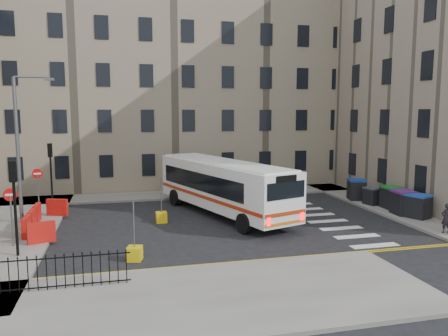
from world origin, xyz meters
name	(u,v)px	position (x,y,z in m)	size (l,w,h in m)	color
ground	(255,220)	(0.00, 0.00, 0.00)	(120.00, 120.00, 0.00)	black
pavement_north	(143,196)	(-6.00, 8.60, 0.07)	(36.00, 3.20, 0.15)	slate
pavement_east	(357,199)	(9.00, 4.00, 0.07)	(2.40, 26.00, 0.15)	slate
pavement_sw	(144,304)	(-7.00, -10.00, 0.07)	(20.00, 6.00, 0.15)	slate
terrace_north	(124,85)	(-7.00, 15.50, 8.62)	(38.30, 10.80, 17.20)	gray
traffic_light_nw	(51,164)	(-12.00, 6.50, 2.87)	(0.28, 0.22, 4.10)	black
traffic_light_sw	(14,193)	(-12.00, -4.00, 2.87)	(0.28, 0.22, 4.10)	black
streetlamp	(18,148)	(-13.00, 2.00, 4.34)	(0.50, 0.22, 8.14)	#595B5E
no_entry_north	(38,181)	(-12.50, 4.50, 2.08)	(0.60, 0.08, 3.00)	#595B5E
no_entry_south	(11,205)	(-12.50, -2.50, 2.08)	(0.60, 0.08, 3.00)	#595B5E
roadworks_barriers	(39,219)	(-11.84, 0.50, 0.65)	(1.66, 6.26, 1.00)	red
iron_railings	(14,276)	(-11.25, -8.20, 0.75)	(7.80, 0.04, 1.20)	black
bus	(223,185)	(-1.51, 1.86, 1.86)	(6.30, 12.08, 3.23)	white
wheelie_bin_a	(418,206)	(9.21, -2.20, 0.85)	(1.50, 1.59, 1.39)	black
wheelie_bin_b	(403,202)	(8.92, -1.25, 0.88)	(1.25, 1.41, 1.46)	black
wheelie_bin_c	(391,197)	(9.26, 0.40, 0.86)	(1.13, 1.29, 1.40)	black
wheelie_bin_d	(372,196)	(8.73, 1.71, 0.72)	(1.07, 1.18, 1.14)	black
wheelie_bin_e	(356,189)	(8.56, 3.46, 0.88)	(1.46, 1.57, 1.44)	black
pedestrian	(446,218)	(8.48, -5.34, 0.92)	(0.56, 0.37, 1.53)	black
bollard_yellow	(161,217)	(-5.38, 0.80, 0.30)	(0.60, 0.60, 0.60)	yellow
bollard_chevron	(135,254)	(-7.12, -5.40, 0.30)	(0.60, 0.60, 0.60)	#DCBE0C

